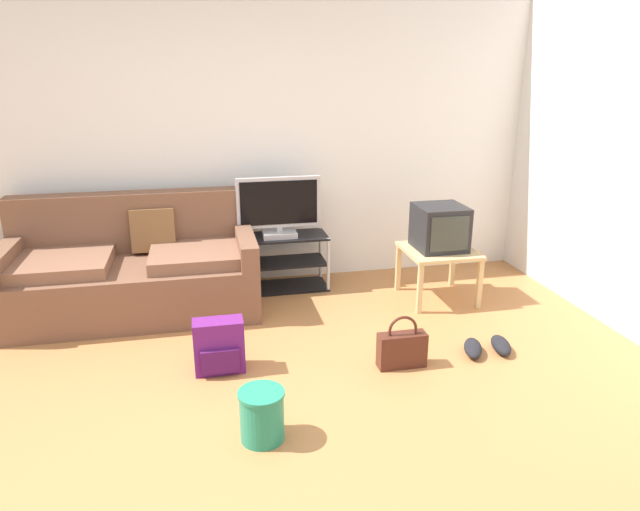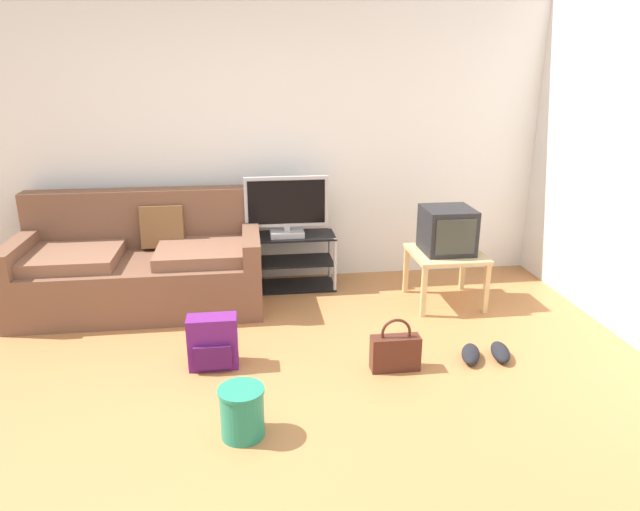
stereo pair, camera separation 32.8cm
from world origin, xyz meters
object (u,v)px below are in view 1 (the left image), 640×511
at_px(tv_stand, 280,262).
at_px(sneakers_pair, 487,347).
at_px(backpack, 219,347).
at_px(handbag, 402,348).
at_px(couch, 134,271).
at_px(side_table, 439,256).
at_px(crt_tv, 440,227).
at_px(cleaning_bucket, 262,414).
at_px(flat_tv, 279,208).

bearing_deg(tv_stand, sneakers_pair, -50.55).
height_order(backpack, handbag, handbag).
relative_size(couch, tv_stand, 2.31).
bearing_deg(handbag, side_table, 56.61).
distance_m(couch, side_table, 2.57).
bearing_deg(tv_stand, couch, -169.82).
xyz_separation_m(couch, sneakers_pair, (2.51, -1.32, -0.29)).
relative_size(crt_tv, cleaning_bucket, 1.41).
bearing_deg(backpack, sneakers_pair, 8.67).
xyz_separation_m(side_table, sneakers_pair, (-0.04, -1.02, -0.35)).
xyz_separation_m(tv_stand, sneakers_pair, (1.27, -1.54, -0.21)).
bearing_deg(sneakers_pair, flat_tv, 129.86).
relative_size(couch, sneakers_pair, 4.76).
relative_size(crt_tv, handbag, 1.11).
distance_m(flat_tv, sneakers_pair, 2.10).
xyz_separation_m(couch, tv_stand, (1.24, 0.22, -0.09)).
height_order(couch, backpack, couch).
bearing_deg(handbag, tv_stand, 110.68).
bearing_deg(cleaning_bucket, crt_tv, 44.35).
relative_size(side_table, sneakers_pair, 1.41).
distance_m(side_table, handbag, 1.31).
bearing_deg(crt_tv, flat_tv, 159.67).
xyz_separation_m(couch, cleaning_bucket, (0.83, -1.97, -0.18)).
relative_size(couch, cleaning_bucket, 6.79).
height_order(couch, crt_tv, couch).
xyz_separation_m(tv_stand, backpack, (-0.61, -1.40, -0.07)).
distance_m(tv_stand, handbag, 1.71).
xyz_separation_m(flat_tv, sneakers_pair, (1.27, -1.52, -0.72)).
bearing_deg(tv_stand, backpack, -113.54).
distance_m(tv_stand, sneakers_pair, 2.00).
bearing_deg(couch, tv_stand, 10.18).
distance_m(crt_tv, cleaning_bucket, 2.46).
height_order(side_table, sneakers_pair, side_table).
bearing_deg(sneakers_pair, tv_stand, 129.45).
bearing_deg(crt_tv, couch, 173.66).
height_order(crt_tv, handbag, crt_tv).
relative_size(couch, flat_tv, 2.70).
distance_m(side_table, cleaning_bucket, 2.41).
bearing_deg(tv_stand, handbag, -69.32).
distance_m(couch, flat_tv, 1.33).
xyz_separation_m(flat_tv, handbag, (0.60, -1.57, -0.63)).
bearing_deg(tv_stand, flat_tv, -90.00).
height_order(tv_stand, flat_tv, flat_tv).
bearing_deg(flat_tv, side_table, -20.95).
bearing_deg(couch, crt_tv, -6.34).
bearing_deg(cleaning_bucket, side_table, 44.07).
height_order(couch, cleaning_bucket, couch).
height_order(crt_tv, backpack, crt_tv).
height_order(tv_stand, sneakers_pair, tv_stand).
xyz_separation_m(couch, crt_tv, (2.55, -0.28, 0.30)).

